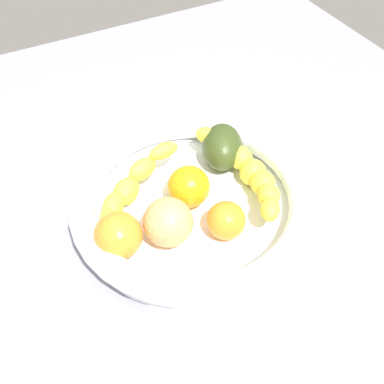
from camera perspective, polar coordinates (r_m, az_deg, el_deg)
name	(u,v)px	position (r cm, az deg, el deg)	size (l,w,h in cm)	color
kitchen_counter	(192,220)	(72.91, 0.00, -3.48)	(120.00, 120.00, 3.00)	gray
fruit_bowl	(192,201)	(69.45, 0.00, -1.11)	(36.11, 36.11, 5.87)	white
banana_draped_left	(130,188)	(69.08, -7.58, 0.54)	(13.61, 17.28, 5.62)	yellow
banana_draped_right	(247,170)	(71.52, 6.78, 2.66)	(22.40, 7.61, 5.52)	yellow
orange_front	(118,236)	(63.23, -9.00, -5.28)	(6.63, 6.63, 6.63)	orange
orange_mid_left	(188,187)	(68.41, -0.55, 0.59)	(6.32, 6.32, 6.32)	orange
orange_mid_right	(226,220)	(64.97, 4.18, -3.48)	(5.51, 5.51, 5.51)	orange
peach_blush	(168,222)	(63.73, -2.93, -3.70)	(6.99, 6.99, 6.99)	#F9A15F
avocado_dark	(222,147)	(74.88, 3.71, 5.53)	(8.95, 6.45, 6.35)	#33421B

